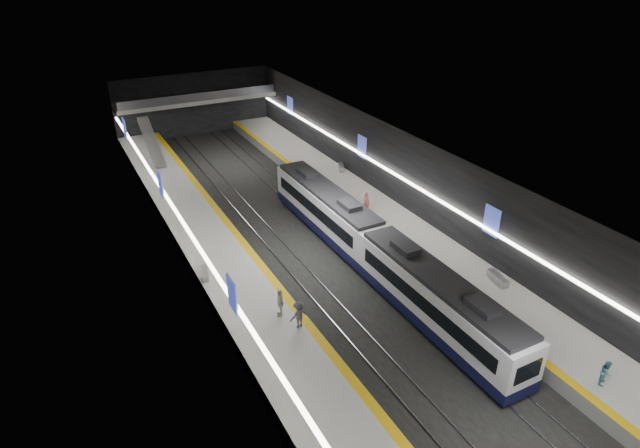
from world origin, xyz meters
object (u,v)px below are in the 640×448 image
bench_right_far (341,167)px  passenger_right_a (366,202)px  train (374,247)px  bench_right_near (498,278)px  escalator (151,142)px  bench_left_far (205,274)px  passenger_right_b (606,373)px  passenger_left_b (299,315)px  passenger_left_a (280,302)px

bench_right_far → passenger_right_a: bearing=-82.1°
train → bench_right_near: bearing=-45.1°
escalator → bench_left_far: bearing=-94.4°
passenger_right_b → escalator: bearing=83.0°
bench_right_far → passenger_right_b: 33.99m
bench_right_far → passenger_right_a: passenger_right_a is taller
bench_left_far → passenger_right_b: bearing=-37.4°
train → passenger_right_b: 17.18m
bench_right_far → passenger_left_b: (-15.43, -21.72, 0.71)m
train → bench_right_far: train is taller
escalator → passenger_left_a: 32.80m
bench_right_near → passenger_right_a: size_ratio=1.08×
bench_left_far → passenger_right_b: size_ratio=1.16×
escalator → bench_left_far: 26.18m
bench_left_far → passenger_right_b: 26.22m
train → escalator: 31.59m
bench_right_near → passenger_left_a: passenger_left_a is taller
bench_left_far → bench_right_near: (18.41, -10.34, 0.02)m
passenger_left_b → bench_left_far: bearing=-73.1°
escalator → bench_left_far: escalator is taller
passenger_right_a → passenger_left_a: bearing=107.0°
passenger_right_a → passenger_left_a: 16.63m
escalator → bench_right_far: escalator is taller
bench_left_far → passenger_right_a: size_ratio=0.97×
escalator → passenger_right_b: 48.75m
bench_right_near → passenger_left_b: 14.99m
passenger_right_b → passenger_right_a: bearing=66.5°
bench_right_far → passenger_left_a: size_ratio=0.97×
bench_left_far → escalator: bearing=99.9°
bench_left_far → bench_right_far: 23.21m
bench_right_far → passenger_right_b: size_ratio=1.25×
bench_right_near → escalator: bearing=125.6°
train → bench_left_far: train is taller
train → passenger_right_b: (4.27, -16.64, -0.42)m
bench_right_near → bench_left_far: bearing=162.0°
bench_left_far → passenger_left_b: 9.15m
passenger_right_b → passenger_left_b: passenger_left_b is taller
bench_right_far → passenger_left_a: bearing=-103.8°
train → passenger_left_a: train is taller
passenger_left_a → passenger_right_b: bearing=65.9°
bench_right_far → bench_left_far: bearing=-120.2°
bench_right_far → passenger_right_a: size_ratio=1.05×
escalator → passenger_left_b: escalator is taller
escalator → bench_right_near: escalator is taller
bench_left_far → bench_right_near: 21.11m
bench_right_far → bench_right_near: bearing=-66.7°
train → bench_right_far: size_ratio=15.58×
escalator → passenger_right_a: 26.48m
bench_left_far → passenger_left_a: passenger_left_a is taller
bench_right_near → bench_right_far: bearing=99.9°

